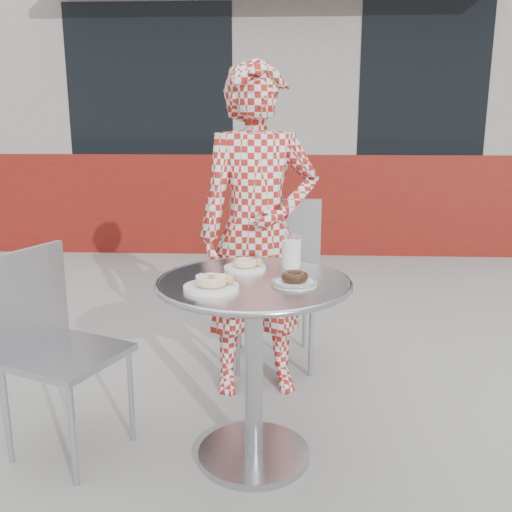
{
  "coord_description": "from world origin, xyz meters",
  "views": [
    {
      "loc": [
        0.1,
        -2.03,
        1.36
      ],
      "look_at": [
        -0.01,
        0.14,
        0.83
      ],
      "focal_mm": 40.0,
      "sensor_mm": 36.0,
      "label": 1
    }
  ],
  "objects_px": {
    "seated_person": "(258,233)",
    "plate_checker": "(295,280)",
    "bistro_table": "(254,326)",
    "plate_far": "(246,265)",
    "chair_far": "(273,313)",
    "milk_cup": "(291,253)",
    "plate_near": "(212,284)",
    "chair_left": "(68,393)"
  },
  "relations": [
    {
      "from": "seated_person",
      "to": "plate_checker",
      "type": "relative_size",
      "value": 9.29
    },
    {
      "from": "bistro_table",
      "to": "plate_far",
      "type": "xyz_separation_m",
      "value": [
        -0.04,
        0.16,
        0.2
      ]
    },
    {
      "from": "seated_person",
      "to": "plate_far",
      "type": "distance_m",
      "value": 0.48
    },
    {
      "from": "seated_person",
      "to": "bistro_table",
      "type": "bearing_deg",
      "value": -100.28
    },
    {
      "from": "plate_far",
      "to": "chair_far",
      "type": "bearing_deg",
      "value": 82.79
    },
    {
      "from": "chair_far",
      "to": "plate_far",
      "type": "xyz_separation_m",
      "value": [
        -0.1,
        -0.79,
        0.48
      ]
    },
    {
      "from": "chair_far",
      "to": "milk_cup",
      "type": "height_order",
      "value": "chair_far"
    },
    {
      "from": "seated_person",
      "to": "plate_near",
      "type": "xyz_separation_m",
      "value": [
        -0.13,
        -0.76,
        -0.03
      ]
    },
    {
      "from": "plate_near",
      "to": "bistro_table",
      "type": "bearing_deg",
      "value": 41.4
    },
    {
      "from": "chair_left",
      "to": "plate_far",
      "type": "relative_size",
      "value": 4.95
    },
    {
      "from": "plate_far",
      "to": "milk_cup",
      "type": "xyz_separation_m",
      "value": [
        0.19,
        0.04,
        0.05
      ]
    },
    {
      "from": "plate_near",
      "to": "milk_cup",
      "type": "distance_m",
      "value": 0.43
    },
    {
      "from": "chair_far",
      "to": "plate_far",
      "type": "bearing_deg",
      "value": 79.74
    },
    {
      "from": "plate_near",
      "to": "plate_checker",
      "type": "distance_m",
      "value": 0.31
    },
    {
      "from": "bistro_table",
      "to": "seated_person",
      "type": "distance_m",
      "value": 0.68
    },
    {
      "from": "bistro_table",
      "to": "seated_person",
      "type": "height_order",
      "value": "seated_person"
    },
    {
      "from": "chair_far",
      "to": "milk_cup",
      "type": "xyz_separation_m",
      "value": [
        0.09,
        -0.75,
        0.52
      ]
    },
    {
      "from": "plate_near",
      "to": "chair_left",
      "type": "bearing_deg",
      "value": 167.17
    },
    {
      "from": "bistro_table",
      "to": "milk_cup",
      "type": "distance_m",
      "value": 0.35
    },
    {
      "from": "plate_near",
      "to": "plate_checker",
      "type": "height_order",
      "value": "plate_near"
    },
    {
      "from": "plate_near",
      "to": "milk_cup",
      "type": "xyz_separation_m",
      "value": [
        0.29,
        0.32,
        0.04
      ]
    },
    {
      "from": "chair_far",
      "to": "bistro_table",
      "type": "bearing_deg",
      "value": 83.38
    },
    {
      "from": "plate_far",
      "to": "milk_cup",
      "type": "bearing_deg",
      "value": 12.16
    },
    {
      "from": "seated_person",
      "to": "milk_cup",
      "type": "height_order",
      "value": "seated_person"
    },
    {
      "from": "seated_person",
      "to": "chair_left",
      "type": "bearing_deg",
      "value": -151.79
    },
    {
      "from": "bistro_table",
      "to": "chair_far",
      "type": "bearing_deg",
      "value": 86.43
    },
    {
      "from": "plate_checker",
      "to": "milk_cup",
      "type": "relative_size",
      "value": 1.3
    },
    {
      "from": "bistro_table",
      "to": "plate_far",
      "type": "bearing_deg",
      "value": 104.64
    },
    {
      "from": "chair_far",
      "to": "plate_near",
      "type": "bearing_deg",
      "value": 76.3
    },
    {
      "from": "plate_near",
      "to": "plate_checker",
      "type": "relative_size",
      "value": 1.15
    },
    {
      "from": "plate_checker",
      "to": "plate_near",
      "type": "bearing_deg",
      "value": -165.05
    },
    {
      "from": "bistro_table",
      "to": "plate_checker",
      "type": "relative_size",
      "value": 4.35
    },
    {
      "from": "chair_far",
      "to": "seated_person",
      "type": "bearing_deg",
      "value": 73.92
    },
    {
      "from": "plate_far",
      "to": "milk_cup",
      "type": "relative_size",
      "value": 1.27
    },
    {
      "from": "bistro_table",
      "to": "milk_cup",
      "type": "xyz_separation_m",
      "value": [
        0.14,
        0.2,
        0.25
      ]
    },
    {
      "from": "plate_far",
      "to": "bistro_table",
      "type": "bearing_deg",
      "value": -75.36
    },
    {
      "from": "seated_person",
      "to": "plate_near",
      "type": "height_order",
      "value": "seated_person"
    },
    {
      "from": "chair_left",
      "to": "bistro_table",
      "type": "bearing_deg",
      "value": -67.99
    },
    {
      "from": "milk_cup",
      "to": "chair_far",
      "type": "bearing_deg",
      "value": 96.52
    },
    {
      "from": "seated_person",
      "to": "chair_far",
      "type": "bearing_deg",
      "value": 65.63
    },
    {
      "from": "bistro_table",
      "to": "chair_far",
      "type": "distance_m",
      "value": 0.98
    },
    {
      "from": "bistro_table",
      "to": "plate_checker",
      "type": "distance_m",
      "value": 0.26
    }
  ]
}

